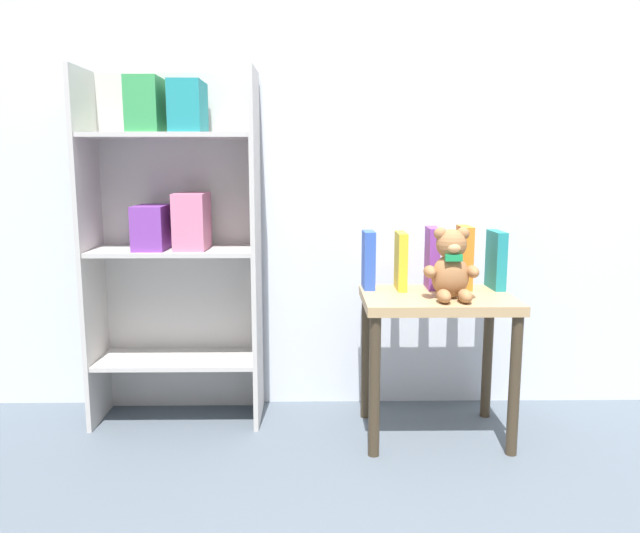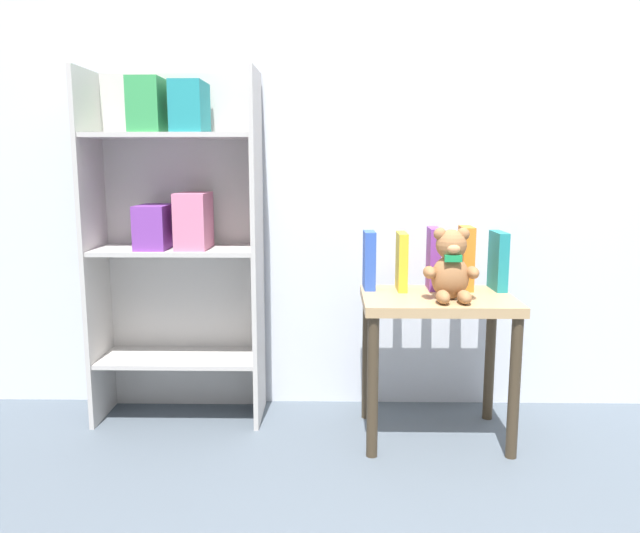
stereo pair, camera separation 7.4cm
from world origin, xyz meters
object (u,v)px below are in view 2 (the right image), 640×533
(display_table, at_px, (437,322))
(book_standing_yellow, at_px, (402,261))
(book_standing_orange, at_px, (466,258))
(book_standing_blue, at_px, (369,260))
(book_standing_teal, at_px, (498,261))
(book_standing_purple, at_px, (433,259))
(bookshelf_side, at_px, (177,223))
(teddy_bear, at_px, (451,267))

(display_table, xyz_separation_m, book_standing_yellow, (-0.12, 0.11, 0.21))
(book_standing_orange, bearing_deg, book_standing_blue, 179.21)
(book_standing_yellow, bearing_deg, book_standing_orange, 2.51)
(display_table, relative_size, book_standing_orange, 2.28)
(book_standing_teal, bearing_deg, book_standing_purple, 175.93)
(bookshelf_side, distance_m, book_standing_orange, 1.13)
(display_table, height_order, book_standing_blue, book_standing_blue)
(teddy_bear, bearing_deg, book_standing_teal, 40.06)
(display_table, distance_m, book_standing_teal, 0.34)
(book_standing_blue, relative_size, book_standing_purple, 0.94)
(display_table, xyz_separation_m, book_standing_orange, (0.12, 0.12, 0.22))
(book_standing_blue, relative_size, book_standing_yellow, 1.01)
(book_standing_purple, bearing_deg, display_table, -88.75)
(book_standing_blue, xyz_separation_m, book_standing_teal, (0.49, -0.00, 0.00))
(book_standing_yellow, bearing_deg, book_standing_blue, 174.14)
(book_standing_orange, relative_size, book_standing_teal, 1.09)
(book_standing_purple, bearing_deg, teddy_bear, -79.04)
(teddy_bear, bearing_deg, book_standing_blue, 146.57)
(book_standing_yellow, height_order, book_standing_teal, book_standing_teal)
(book_standing_orange, bearing_deg, book_standing_purple, 176.07)
(bookshelf_side, bearing_deg, book_standing_blue, -6.44)
(book_standing_teal, bearing_deg, book_standing_blue, 177.33)
(teddy_bear, relative_size, book_standing_blue, 1.15)
(display_table, relative_size, book_standing_purple, 2.33)
(bookshelf_side, distance_m, book_standing_teal, 1.25)
(book_standing_yellow, relative_size, book_standing_teal, 0.99)
(book_standing_yellow, height_order, book_standing_purple, book_standing_purple)
(bookshelf_side, xyz_separation_m, teddy_bear, (1.03, -0.27, -0.13))
(book_standing_teal, bearing_deg, teddy_bear, -142.17)
(book_standing_teal, bearing_deg, bookshelf_side, 173.69)
(teddy_bear, xyz_separation_m, book_standing_purple, (-0.03, 0.19, 0.00))
(book_standing_teal, bearing_deg, book_standing_yellow, 179.25)
(display_table, bearing_deg, book_standing_orange, 43.43)
(book_standing_blue, bearing_deg, display_table, -28.17)
(book_standing_purple, bearing_deg, book_standing_orange, -2.49)
(book_standing_blue, bearing_deg, book_standing_orange, -2.71)
(bookshelf_side, bearing_deg, teddy_bear, -14.58)
(teddy_bear, distance_m, book_standing_yellow, 0.23)
(book_standing_purple, relative_size, book_standing_orange, 0.98)
(display_table, xyz_separation_m, book_standing_purple, (0.00, 0.12, 0.22))
(book_standing_blue, bearing_deg, teddy_bear, -35.54)
(teddy_bear, relative_size, book_standing_orange, 1.06)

